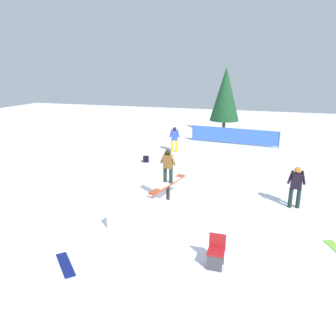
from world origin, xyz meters
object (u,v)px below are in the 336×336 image
object	(u,v)px
bystander_black	(296,185)
pine_tree_near	(225,94)
bystander_blue	(175,138)
main_rider_on_rail	(168,167)
rail_feature	(168,186)
folding_chair	(216,252)
backpack_on_snow	(146,159)
loose_snowboard_navy	(65,265)

from	to	relation	value
bystander_black	pine_tree_near	world-z (taller)	pine_tree_near
bystander_black	bystander_blue	bearing A→B (deg)	-54.05
bystander_blue	pine_tree_near	xyz separation A→B (m)	(6.39, -2.12, 2.23)
main_rider_on_rail	bystander_blue	bearing A→B (deg)	28.57
bystander_black	pine_tree_near	bearing A→B (deg)	-79.44
rail_feature	bystander_blue	xyz separation A→B (m)	(7.87, 2.05, 0.16)
rail_feature	folding_chair	world-z (taller)	folding_chair
bystander_black	bystander_blue	world-z (taller)	bystander_black
folding_chair	bystander_blue	bearing A→B (deg)	111.17
bystander_blue	backpack_on_snow	size ratio (longest dim) A/B	4.56
bystander_blue	rail_feature	bearing A→B (deg)	-83.57
pine_tree_near	loose_snowboard_navy	bearing A→B (deg)	175.65
bystander_blue	pine_tree_near	distance (m)	7.09
bystander_black	folding_chair	bearing A→B (deg)	56.66
rail_feature	bystander_black	distance (m)	4.75
folding_chair	pine_tree_near	bearing A→B (deg)	97.34
rail_feature	main_rider_on_rail	xyz separation A→B (m)	(0.00, 0.00, 0.77)
backpack_on_snow	rail_feature	bearing A→B (deg)	92.33
bystander_blue	loose_snowboard_navy	size ratio (longest dim) A/B	1.25
pine_tree_near	bystander_black	bearing A→B (deg)	-160.98
loose_snowboard_navy	main_rider_on_rail	bearing A→B (deg)	118.28
rail_feature	main_rider_on_rail	size ratio (longest dim) A/B	1.59
rail_feature	main_rider_on_rail	world-z (taller)	main_rider_on_rail
bystander_black	pine_tree_near	distance (m)	14.14
main_rider_on_rail	bystander_black	size ratio (longest dim) A/B	0.95
pine_tree_near	backpack_on_snow	bearing A→B (deg)	161.83
loose_snowboard_navy	pine_tree_near	bearing A→B (deg)	130.02
main_rider_on_rail	loose_snowboard_navy	distance (m)	5.18
backpack_on_snow	pine_tree_near	world-z (taller)	pine_tree_near
rail_feature	bystander_blue	size ratio (longest dim) A/B	1.54
bystander_black	loose_snowboard_navy	bearing A→B (deg)	35.70
folding_chair	pine_tree_near	world-z (taller)	pine_tree_near
main_rider_on_rail	loose_snowboard_navy	bearing A→B (deg)	177.88
loose_snowboard_navy	backpack_on_snow	bearing A→B (deg)	143.17
rail_feature	loose_snowboard_navy	xyz separation A→B (m)	(-4.77, 1.38, -0.70)
bystander_black	backpack_on_snow	xyz separation A→B (m)	(4.11, 7.54, -0.72)
bystander_black	backpack_on_snow	distance (m)	8.62
rail_feature	loose_snowboard_navy	bearing A→B (deg)	175.19
loose_snowboard_navy	folding_chair	size ratio (longest dim) A/B	1.42
backpack_on_snow	bystander_blue	bearing A→B (deg)	-134.78
folding_chair	pine_tree_near	xyz separation A→B (m)	(17.88, 2.39, 2.68)
main_rider_on_rail	bystander_blue	xyz separation A→B (m)	(7.87, 2.05, -0.61)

